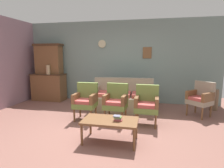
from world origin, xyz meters
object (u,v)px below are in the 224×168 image
(side_cabinet, at_px, (49,87))
(armchair_by_doorway, at_px, (147,103))
(armchair_near_couch_end, at_px, (86,100))
(floor_vase_by_wall, at_px, (214,100))
(vase_on_cabinet, at_px, (48,70))
(wingback_chair_by_fireplace, at_px, (201,97))
(coffee_table, at_px, (110,122))
(floral_couch, at_px, (123,98))
(armchair_near_cabinet, at_px, (116,101))
(book_stack_on_table, at_px, (118,118))

(side_cabinet, relative_size, armchair_by_doorway, 1.28)
(armchair_near_couch_end, distance_m, floor_vase_by_wall, 3.68)
(vase_on_cabinet, xyz_separation_m, armchair_by_doorway, (3.32, -1.45, -0.59))
(wingback_chair_by_fireplace, height_order, coffee_table, wingback_chair_by_fireplace)
(floor_vase_by_wall, bearing_deg, wingback_chair_by_fireplace, -129.43)
(wingback_chair_by_fireplace, bearing_deg, floral_couch, 175.81)
(armchair_near_cabinet, distance_m, coffee_table, 1.10)
(coffee_table, bearing_deg, wingback_chair_by_fireplace, 43.62)
(armchair_near_couch_end, xyz_separation_m, book_stack_on_table, (0.99, -1.06, -0.03))
(armchair_by_doorway, bearing_deg, floral_couch, 124.69)
(armchair_near_cabinet, height_order, coffee_table, armchair_near_cabinet)
(side_cabinet, bearing_deg, vase_on_cabinet, -58.76)
(armchair_near_cabinet, distance_m, book_stack_on_table, 1.14)
(armchair_near_couch_end, relative_size, floor_vase_by_wall, 1.48)
(side_cabinet, bearing_deg, book_stack_on_table, -42.03)
(floral_couch, distance_m, wingback_chair_by_fireplace, 2.08)
(side_cabinet, relative_size, floral_couch, 0.64)
(side_cabinet, relative_size, vase_on_cabinet, 3.67)
(armchair_near_cabinet, height_order, armchair_by_doorway, same)
(side_cabinet, distance_m, floor_vase_by_wall, 5.31)
(vase_on_cabinet, height_order, book_stack_on_table, vase_on_cabinet)
(vase_on_cabinet, height_order, coffee_table, vase_on_cabinet)
(coffee_table, bearing_deg, vase_on_cabinet, 137.60)
(vase_on_cabinet, bearing_deg, armchair_near_couch_end, -37.63)
(armchair_near_couch_end, xyz_separation_m, armchair_near_cabinet, (0.75, 0.05, 0.00))
(side_cabinet, bearing_deg, floral_couch, -12.35)
(floral_couch, relative_size, book_stack_on_table, 11.57)
(vase_on_cabinet, xyz_separation_m, coffee_table, (2.69, -2.46, -0.71))
(side_cabinet, xyz_separation_m, floral_couch, (2.71, -0.59, -0.14))
(armchair_by_doorway, distance_m, floor_vase_by_wall, 2.43)
(vase_on_cabinet, distance_m, armchair_near_couch_end, 2.41)
(wingback_chair_by_fireplace, bearing_deg, floor_vase_by_wall, 50.57)
(vase_on_cabinet, relative_size, coffee_table, 0.31)
(vase_on_cabinet, bearing_deg, wingback_chair_by_fireplace, -6.99)
(side_cabinet, height_order, wingback_chair_by_fireplace, side_cabinet)
(side_cabinet, xyz_separation_m, vase_on_cabinet, (0.10, -0.17, 0.62))
(side_cabinet, xyz_separation_m, armchair_near_cabinet, (2.70, -1.54, 0.03))
(armchair_by_doorway, bearing_deg, book_stack_on_table, -115.09)
(armchair_by_doorway, bearing_deg, floor_vase_by_wall, 38.93)
(side_cabinet, height_order, book_stack_on_table, side_cabinet)
(vase_on_cabinet, height_order, floral_couch, vase_on_cabinet)
(coffee_table, bearing_deg, armchair_near_couch_end, 129.26)
(armchair_near_couch_end, relative_size, armchair_near_cabinet, 1.00)
(book_stack_on_table, relative_size, floor_vase_by_wall, 0.26)
(armchair_by_doorway, xyz_separation_m, coffee_table, (-0.63, -1.01, -0.12))
(armchair_near_couch_end, distance_m, book_stack_on_table, 1.45)
(armchair_near_cabinet, bearing_deg, book_stack_on_table, -77.59)
(armchair_by_doorway, height_order, wingback_chair_by_fireplace, same)
(vase_on_cabinet, xyz_separation_m, armchair_near_couch_end, (1.85, -1.42, -0.59))
(wingback_chair_by_fireplace, bearing_deg, vase_on_cabinet, 173.01)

